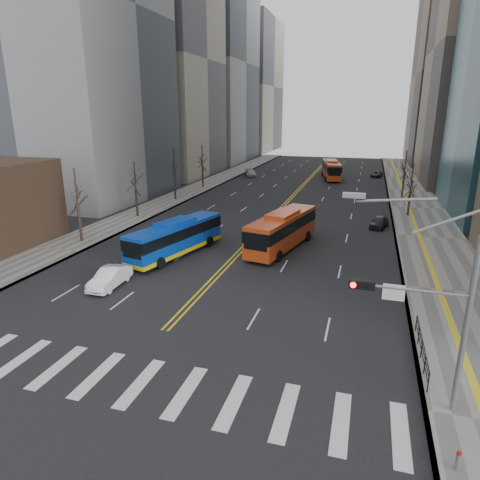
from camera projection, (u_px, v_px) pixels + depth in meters
The scene contains 16 objects.
ground at pixel (119, 379), 20.90m from camera, with size 220.00×220.00×0.00m, color black.
sidewalk_right at pixel (417, 208), 57.33m from camera, with size 7.00×130.00×0.15m, color slate.
sidewalk_left at pixel (184, 195), 66.67m from camera, with size 5.00×130.00×0.15m, color slate.
crosswalk at pixel (119, 379), 20.89m from camera, with size 26.70×4.00×0.01m.
centerline at pixel (299, 190), 71.33m from camera, with size 0.55×100.00×0.01m.
office_towers at pixel (317, 45), 76.76m from camera, with size 83.00×134.00×58.00m.
signal_mast at pixel (430, 307), 17.54m from camera, with size 5.37×0.37×9.39m.
pedestrian_railing at pixel (422, 346), 22.23m from camera, with size 0.06×6.06×1.02m.
street_trees at pixel (217, 175), 53.14m from camera, with size 35.20×47.20×7.60m.
blue_bus at pixel (176, 237), 38.47m from camera, with size 5.00×11.31×3.25m.
red_bus_near at pixel (282, 228), 40.20m from camera, with size 4.90×11.46×3.54m.
red_bus_far at pixel (331, 168), 82.03m from camera, with size 4.74×11.63×3.59m.
car_white at pixel (110, 278), 31.70m from camera, with size 1.50×4.30×1.42m, color white.
car_dark_mid at pixel (379, 222), 47.85m from camera, with size 1.53×3.79×1.29m, color black.
car_silver at pixel (250, 173), 85.59m from camera, with size 1.91×4.69×1.36m, color #9C9DA1.
car_dark_far at pixel (377, 174), 84.81m from camera, with size 1.85×4.01×1.12m, color black.
Camera 1 is at (10.87, -15.57, 12.55)m, focal length 32.00 mm.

